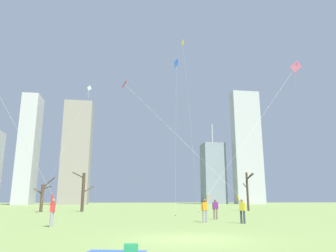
% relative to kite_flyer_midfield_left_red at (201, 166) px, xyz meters
% --- Properties ---
extents(ground_plane, '(400.00, 400.00, 0.00)m').
position_rel_kite_flyer_midfield_left_red_xyz_m(ground_plane, '(-3.39, -10.91, -4.16)').
color(ground_plane, '#7A934C').
extents(kite_flyer_midfield_left_red, '(8.71, 13.09, 14.74)m').
position_rel_kite_flyer_midfield_left_red_xyz_m(kite_flyer_midfield_left_red, '(0.00, 0.00, 0.00)').
color(kite_flyer_midfield_left_red, '#33384C').
rests_on(kite_flyer_midfield_left_red, ground).
extents(kite_flyer_midfield_right_pink, '(10.69, 3.21, 14.22)m').
position_rel_kite_flyer_midfield_left_red_xyz_m(kite_flyer_midfield_right_pink, '(1.32, -1.19, -1.19)').
color(kite_flyer_midfield_right_pink, gray).
rests_on(kite_flyer_midfield_right_pink, ground).
extents(kite_flyer_foreground_left_green, '(4.38, 8.22, 10.71)m').
position_rel_kite_flyer_midfield_left_red_xyz_m(kite_flyer_foreground_left_green, '(-11.11, -5.87, -0.94)').
color(kite_flyer_foreground_left_green, gray).
rests_on(kite_flyer_foreground_left_green, ground).
extents(bystander_strolling_midfield, '(0.44, 0.35, 1.62)m').
position_rel_kite_flyer_midfield_left_red_xyz_m(bystander_strolling_midfield, '(1.54, 1.77, -3.26)').
color(bystander_strolling_midfield, '#726656').
rests_on(bystander_strolling_midfield, ground).
extents(distant_kite_low_near_trees_white, '(5.03, 6.45, 18.87)m').
position_rel_kite_flyer_midfield_left_red_xyz_m(distant_kite_low_near_trees_white, '(-12.12, 22.67, 11.83)').
color(distant_kite_low_near_trees_white, white).
rests_on(distant_kite_low_near_trees_white, ground).
extents(distant_kite_drifting_left_blue, '(1.07, 3.37, 18.53)m').
position_rel_kite_flyer_midfield_left_red_xyz_m(distant_kite_drifting_left_blue, '(-0.01, 11.08, 12.65)').
color(distant_kite_drifting_left_blue, blue).
rests_on(distant_kite_drifting_left_blue, ground).
extents(distant_kite_drifting_right_yellow, '(0.58, 8.06, 28.03)m').
position_rel_kite_flyer_midfield_left_red_xyz_m(distant_kite_drifting_right_yellow, '(3.41, 23.02, 20.74)').
color(distant_kite_drifting_right_yellow, yellow).
rests_on(distant_kite_drifting_right_yellow, ground).
extents(picnic_spot, '(2.09, 1.80, 0.31)m').
position_rel_kite_flyer_midfield_left_red_xyz_m(picnic_spot, '(-6.10, -14.40, -4.07)').
color(picnic_spot, '#3359B2').
rests_on(picnic_spot, ground).
extents(bare_tree_rightmost, '(3.20, 1.73, 5.49)m').
position_rel_kite_flyer_midfield_left_red_xyz_m(bare_tree_rightmost, '(-11.39, 22.29, -1.40)').
color(bare_tree_rightmost, '#423326').
rests_on(bare_tree_rightmost, ground).
extents(bare_tree_center, '(3.00, 2.04, 4.60)m').
position_rel_kite_flyer_midfield_left_red_xyz_m(bare_tree_center, '(-16.56, 21.37, -2.03)').
color(bare_tree_center, '#4C3828').
rests_on(bare_tree_center, ground).
extents(bare_tree_far_right_edge, '(1.74, 1.99, 5.64)m').
position_rel_kite_flyer_midfield_left_red_xyz_m(bare_tree_far_right_edge, '(12.66, 21.88, -1.06)').
color(bare_tree_far_right_edge, '#423326').
rests_on(bare_tree_far_right_edge, ground).
extents(skyline_tall_tower, '(11.75, 5.03, 47.74)m').
position_rel_kite_flyer_midfield_left_red_xyz_m(skyline_tall_tower, '(46.38, 102.21, 19.71)').
color(skyline_tall_tower, '#B2B2B7').
rests_on(skyline_tall_tower, ground).
extents(skyline_squat_block, '(9.13, 9.31, 34.85)m').
position_rel_kite_flyer_midfield_left_red_xyz_m(skyline_squat_block, '(33.55, 110.24, 8.79)').
color(skyline_squat_block, gray).
rests_on(skyline_squat_block, ground).
extents(skyline_mid_tower_right, '(5.68, 9.36, 38.96)m').
position_rel_kite_flyer_midfield_left_red_xyz_m(skyline_mid_tower_right, '(-39.11, 93.82, 15.32)').
color(skyline_mid_tower_right, '#B2B2B7').
rests_on(skyline_mid_tower_right, ground).
extents(skyline_mid_tower_left, '(9.90, 7.84, 37.23)m').
position_rel_kite_flyer_midfield_left_red_xyz_m(skyline_mid_tower_left, '(-22.47, 93.94, 14.45)').
color(skyline_mid_tower_left, gray).
rests_on(skyline_mid_tower_left, ground).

